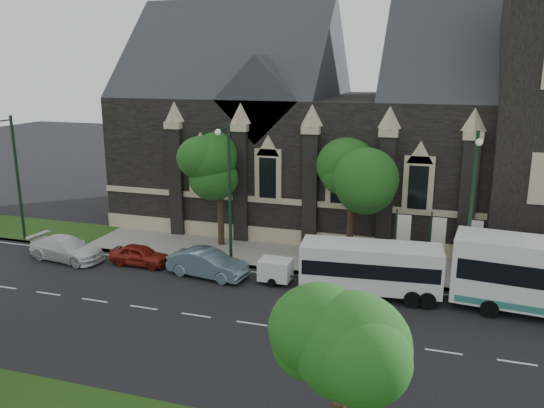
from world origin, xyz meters
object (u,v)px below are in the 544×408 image
at_px(tree_park_east, 347,350).
at_px(sedan, 208,264).
at_px(banner_flag_left, 401,236).
at_px(street_lamp_mid, 228,187).
at_px(box_trailer, 276,270).
at_px(banner_flag_right, 471,242).
at_px(shuttle_bus, 371,266).
at_px(tree_walk_right, 356,171).
at_px(car_far_white, 67,249).
at_px(tree_walk_left, 223,165).
at_px(street_lamp_far, 15,172).
at_px(banner_flag_center, 435,239).
at_px(car_far_red, 140,255).
at_px(street_lamp_near, 472,204).

distance_m(tree_park_east, sedan, 18.33).
bearing_deg(banner_flag_left, sedan, -159.91).
xyz_separation_m(street_lamp_mid, box_trailer, (3.58, -1.79, -4.31)).
bearing_deg(banner_flag_right, tree_park_east, -102.65).
xyz_separation_m(street_lamp_mid, shuttle_bus, (9.04, -1.89, -3.44)).
relative_size(tree_park_east, box_trailer, 2.37).
relative_size(tree_walk_right, shuttle_bus, 1.01).
bearing_deg(tree_walk_right, shuttle_bus, -71.65).
bearing_deg(shuttle_bus, car_far_white, 175.29).
bearing_deg(street_lamp_mid, shuttle_bus, -11.82).
height_order(tree_walk_left, street_lamp_far, street_lamp_far).
bearing_deg(banner_flag_center, street_lamp_far, -176.14).
xyz_separation_m(street_lamp_mid, car_far_red, (-5.48, -1.58, -4.45)).
distance_m(banner_flag_center, car_far_red, 18.18).
relative_size(street_lamp_near, banner_flag_left, 2.25).
relative_size(tree_park_east, banner_flag_left, 1.57).
relative_size(street_lamp_mid, banner_flag_right, 2.25).
distance_m(street_lamp_near, car_far_white, 25.00).
bearing_deg(sedan, tree_walk_right, -45.92).
bearing_deg(sedan, tree_walk_left, 20.09).
height_order(banner_flag_right, car_far_white, banner_flag_right).
bearing_deg(street_lamp_near, street_lamp_far, 180.00).
bearing_deg(car_far_red, street_lamp_near, -84.63).
distance_m(banner_flag_center, box_trailer, 9.59).
relative_size(tree_park_east, street_lamp_far, 0.70).
xyz_separation_m(tree_walk_right, banner_flag_left, (3.08, -1.71, -3.43)).
bearing_deg(sedan, banner_flag_center, -64.88).
xyz_separation_m(street_lamp_near, street_lamp_far, (-30.00, 0.00, 0.00)).
relative_size(banner_flag_left, car_far_white, 0.77).
bearing_deg(car_far_white, banner_flag_center, -72.70).
height_order(street_lamp_near, street_lamp_mid, same).
distance_m(banner_flag_left, car_far_white, 21.26).
height_order(street_lamp_mid, shuttle_bus, street_lamp_mid).
xyz_separation_m(shuttle_bus, box_trailer, (-5.46, 0.11, -0.87)).
relative_size(banner_flag_left, sedan, 0.81).
height_order(tree_park_east, street_lamp_near, street_lamp_near).
bearing_deg(car_far_red, street_lamp_far, 82.23).
bearing_deg(car_far_red, banner_flag_right, -79.26).
height_order(street_lamp_near, street_lamp_far, same).
bearing_deg(banner_flag_left, banner_flag_center, 0.00).
height_order(tree_walk_left, shuttle_bus, tree_walk_left).
relative_size(banner_flag_left, banner_flag_right, 1.00).
relative_size(street_lamp_mid, sedan, 1.82).
bearing_deg(tree_walk_left, street_lamp_near, -12.87).
distance_m(street_lamp_mid, street_lamp_far, 16.00).
height_order(street_lamp_mid, banner_flag_right, street_lamp_mid).
relative_size(street_lamp_near, street_lamp_far, 1.00).
distance_m(banner_flag_left, sedan, 11.67).
xyz_separation_m(tree_walk_right, sedan, (-7.79, -5.68, -5.00)).
bearing_deg(car_far_red, box_trailer, -90.59).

